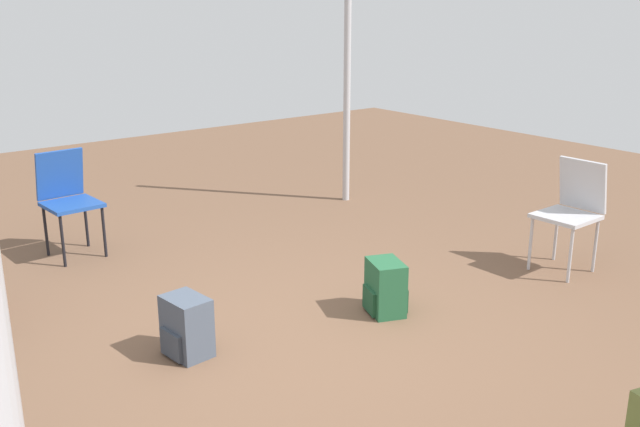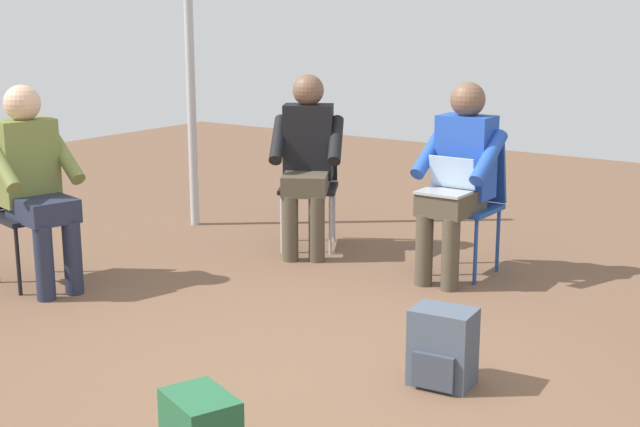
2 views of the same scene
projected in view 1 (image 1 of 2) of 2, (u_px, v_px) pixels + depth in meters
The scene contains 6 objects.
ground_plane at pixel (288, 360), 4.12m from camera, with size 14.13×14.13×0.00m, color brown.
chair_north at pixel (68, 195), 5.70m from camera, with size 0.42×0.46×0.85m.
chair_east at pixel (572, 207), 5.38m from camera, with size 0.45×0.41×0.85m.
backpack_near_laptop_user at pixel (385, 290), 4.71m from camera, with size 0.30×0.33×0.36m.
backpack_by_empty_chair at pixel (187, 330), 4.15m from camera, with size 0.27×0.30×0.36m.
tent_pole_near at pixel (347, 78), 7.05m from camera, with size 0.07×0.07×2.49m, color #B2B2B7.
Camera 1 is at (-2.13, -3.03, 2.01)m, focal length 40.00 mm.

